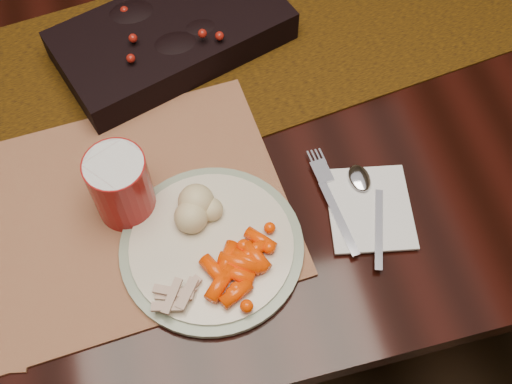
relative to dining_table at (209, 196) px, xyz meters
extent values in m
plane|color=black|center=(0.00, 0.00, -0.38)|extent=(5.00, 5.00, 0.00)
cube|color=black|center=(0.00, 0.00, 0.00)|extent=(1.80, 1.00, 0.75)
cube|color=#523113|center=(0.05, 0.05, 0.38)|extent=(1.88, 0.63, 0.00)
cube|color=brown|center=(-0.16, -0.21, 0.38)|extent=(0.51, 0.39, 0.00)
cylinder|color=beige|center=(-0.04, -0.30, 0.39)|extent=(0.33, 0.33, 0.01)
cube|color=white|center=(0.20, -0.29, 0.38)|extent=(0.14, 0.16, 0.00)
cylinder|color=maroon|center=(-0.14, -0.20, 0.44)|extent=(0.08, 0.08, 0.11)
camera|label=1|loc=(-0.07, -0.67, 1.19)|focal=45.00mm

